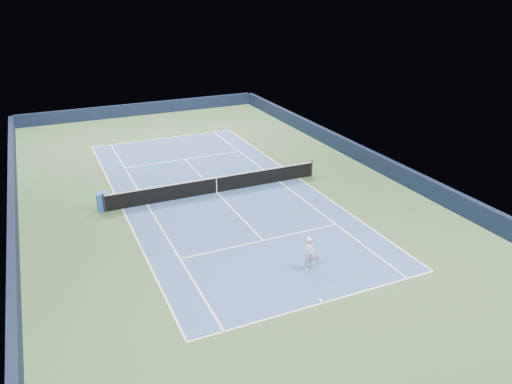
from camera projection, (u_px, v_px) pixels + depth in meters
name	position (u px, v px, depth m)	size (l,w,h in m)	color
ground	(217.00, 193.00, 29.24)	(40.00, 40.00, 0.00)	#314C29
wall_far	(141.00, 109.00, 45.61)	(22.00, 0.35, 1.10)	black
wall_right	(369.00, 158.00, 33.14)	(0.35, 40.00, 1.10)	black
wall_left	(13.00, 218.00, 24.91)	(0.35, 40.00, 1.10)	black
court_surface	(217.00, 192.00, 29.24)	(10.97, 23.77, 0.01)	#2D4A7F
baseline_far	(164.00, 138.00, 39.18)	(10.97, 0.08, 0.00)	white
baseline_near	(323.00, 303.00, 19.30)	(10.97, 0.08, 0.00)	white
sideline_doubles_right	(299.00, 178.00, 31.32)	(0.08, 23.77, 0.00)	white
sideline_doubles_left	(122.00, 209.00, 27.16)	(0.08, 23.77, 0.00)	white
sideline_singles_right	(279.00, 182.00, 30.80)	(0.08, 23.77, 0.00)	white
sideline_singles_left	(147.00, 204.00, 27.68)	(0.08, 23.77, 0.00)	white
service_line_far	(185.00, 159.00, 34.59)	(8.23, 0.08, 0.00)	white
service_line_near	(263.00, 240.00, 23.88)	(8.23, 0.08, 0.00)	white
center_service_line	(217.00, 192.00, 29.24)	(0.08, 12.80, 0.00)	white
center_mark_far	(165.00, 139.00, 39.06)	(0.08, 0.30, 0.00)	white
center_mark_near	(321.00, 301.00, 19.42)	(0.08, 0.30, 0.00)	white
tennis_net	(216.00, 185.00, 29.04)	(12.90, 0.10, 1.07)	black
sponsor_cube	(103.00, 201.00, 26.86)	(0.64, 0.56, 1.01)	#1E4AB7
tennis_player	(310.00, 254.00, 21.28)	(0.77, 1.29, 2.34)	silver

